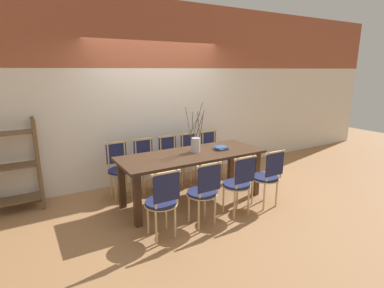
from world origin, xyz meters
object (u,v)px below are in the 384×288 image
at_px(dining_table, 192,160).
at_px(book_stack, 221,148).
at_px(chair_far_center, 171,159).
at_px(vase_centerpiece, 195,144).
at_px(chair_near_center, 239,182).
at_px(shelving_rack, 13,167).

relative_size(dining_table, book_stack, 10.24).
relative_size(dining_table, chair_far_center, 2.52).
distance_m(dining_table, vase_centerpiece, 0.26).
height_order(chair_near_center, chair_far_center, same).
distance_m(book_stack, shelving_rack, 3.08).
height_order(chair_near_center, vase_centerpiece, vase_centerpiece).
xyz_separation_m(dining_table, chair_far_center, (0.01, 0.75, -0.17)).
relative_size(dining_table, vase_centerpiece, 2.94).
relative_size(dining_table, shelving_rack, 1.67).
distance_m(dining_table, chair_far_center, 0.77).
relative_size(vase_centerpiece, book_stack, 3.48).
bearing_deg(shelving_rack, chair_far_center, -6.52).
distance_m(chair_far_center, shelving_rack, 2.39).
xyz_separation_m(dining_table, vase_centerpiece, (0.09, 0.05, 0.24)).
bearing_deg(chair_far_center, vase_centerpiece, 97.30).
relative_size(book_stack, shelving_rack, 0.16).
height_order(dining_table, chair_far_center, chair_far_center).
xyz_separation_m(book_stack, shelving_rack, (-2.90, 1.04, -0.13)).
bearing_deg(chair_far_center, dining_table, 89.55).
distance_m(chair_near_center, chair_far_center, 1.53).
bearing_deg(shelving_rack, dining_table, -23.28).
relative_size(dining_table, chair_near_center, 2.52).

